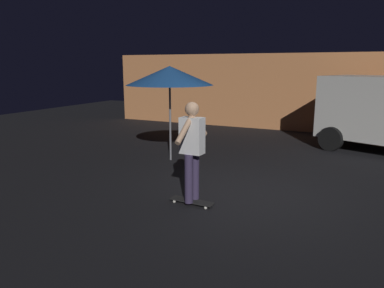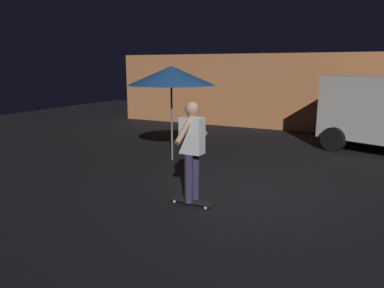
# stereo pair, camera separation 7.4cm
# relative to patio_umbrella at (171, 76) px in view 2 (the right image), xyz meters

# --- Properties ---
(ground_plane) EXTENTS (28.00, 28.00, 0.00)m
(ground_plane) POSITION_rel_patio_umbrella_xyz_m (2.53, -1.59, -2.07)
(ground_plane) COLOR black
(low_building) EXTENTS (12.98, 4.07, 2.74)m
(low_building) POSITION_rel_patio_umbrella_xyz_m (1.13, 7.57, -0.70)
(low_building) COLOR #C67A47
(low_building) RESTS_ON ground_plane
(patio_umbrella) EXTENTS (2.10, 2.10, 2.30)m
(patio_umbrella) POSITION_rel_patio_umbrella_xyz_m (0.00, 0.00, 0.00)
(patio_umbrella) COLOR slate
(patio_umbrella) RESTS_ON ground_plane
(skateboard_ridden) EXTENTS (0.79, 0.26, 0.07)m
(skateboard_ridden) POSITION_rel_patio_umbrella_xyz_m (1.79, -2.50, -2.02)
(skateboard_ridden) COLOR black
(skateboard_ridden) RESTS_ON ground_plane
(skater) EXTENTS (0.39, 0.99, 1.67)m
(skater) POSITION_rel_patio_umbrella_xyz_m (1.79, -2.50, -1.04)
(skater) COLOR #382D4C
(skater) RESTS_ON skateboard_ridden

